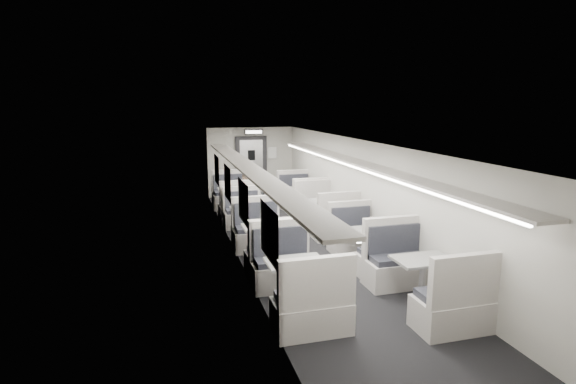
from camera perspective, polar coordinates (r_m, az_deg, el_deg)
room at (r=10.05m, az=1.72°, el=-0.45°), size 3.24×12.24×2.64m
booth_left_a at (r=13.28m, az=-6.82°, el=-1.16°), size 1.10×2.23×1.19m
booth_left_b at (r=11.24m, az=-5.15°, el=-3.64°), size 0.98×1.99×1.06m
booth_left_c at (r=9.33m, az=-2.89°, el=-6.51°), size 1.09×2.22×1.19m
booth_left_d at (r=7.34m, az=0.94°, el=-11.54°), size 1.11×2.24×1.20m
booth_right_a at (r=13.46m, az=1.80°, el=-0.99°), size 1.05×2.14×1.14m
booth_right_b at (r=11.67m, az=4.63°, el=-2.86°), size 1.10×2.22×1.19m
booth_right_c at (r=9.41m, az=10.02°, el=-6.70°), size 1.02×2.06×1.10m
booth_right_d at (r=7.71m, az=16.67°, el=-10.80°), size 1.13×2.29×1.22m
passenger at (r=12.71m, az=-4.96°, el=0.11°), size 0.68×0.57×1.58m
window_a at (r=13.02m, az=-9.03°, el=2.79°), size 0.02×1.18×0.84m
window_b at (r=10.86m, az=-7.69°, el=1.15°), size 0.02×1.18×0.84m
window_c at (r=8.73m, az=-5.69°, el=-1.31°), size 0.02×1.18×0.84m
window_d at (r=6.64m, az=-2.40°, el=-5.32°), size 0.02×1.18×0.84m
luggage_rack_left at (r=9.35m, az=-5.02°, el=3.07°), size 0.46×10.40×0.09m
luggage_rack_right at (r=10.10m, az=9.03°, el=3.59°), size 0.46×10.40×0.09m
vestibule_door at (r=15.76m, az=-4.68°, el=3.22°), size 1.10×0.13×2.10m
exit_sign at (r=15.16m, az=-4.40°, el=7.62°), size 0.62×0.12×0.16m
wall_notice at (r=15.85m, az=-2.02°, el=4.98°), size 0.32×0.02×0.40m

